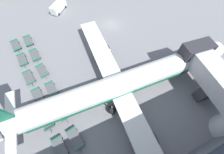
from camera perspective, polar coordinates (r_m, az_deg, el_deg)
name	(u,v)px	position (r m, az deg, el deg)	size (l,w,h in m)	color
ground_plane	(112,25)	(36.40, -0.16, 20.93)	(500.00, 500.00, 0.00)	gray
airplane	(123,84)	(22.29, 4.43, -2.83)	(34.22, 39.52, 13.15)	white
service_van	(58,7)	(42.69, -21.45, 25.52)	(4.89, 4.89, 2.09)	white
baggage_dolly_row_near_col_a	(16,46)	(37.07, -35.07, 10.66)	(3.85, 2.05, 0.92)	#515459
baggage_dolly_row_near_col_b	(22,60)	(33.43, -33.20, 5.98)	(3.84, 1.93, 0.92)	#515459
baggage_dolly_row_near_col_c	(29,78)	(30.05, -31.22, -0.21)	(3.85, 2.10, 0.92)	#515459
baggage_dolly_row_near_col_d	(38,96)	(27.25, -28.41, -7.07)	(3.84, 1.98, 0.92)	#515459
baggage_dolly_row_near_col_e	(47,120)	(25.00, -25.44, -15.95)	(3.84, 1.95, 0.92)	#515459
baggage_dolly_row_near_col_f	(60,148)	(23.44, -20.78, -26.02)	(3.84, 1.98, 0.92)	#515459
baggage_dolly_row_mid_a_col_a	(28,41)	(36.63, -31.46, 12.62)	(3.83, 1.91, 0.92)	#515459
baggage_dolly_row_mid_a_col_b	(35,55)	(32.97, -29.41, 7.91)	(3.84, 1.93, 0.92)	#515459
baggage_dolly_row_mid_a_col_c	(42,71)	(29.72, -26.99, 2.27)	(3.85, 2.16, 0.92)	#515459
baggage_dolly_row_mid_a_col_d	(52,90)	(26.81, -23.82, -4.81)	(3.83, 1.92, 0.92)	#515459
baggage_dolly_row_mid_a_col_e	(62,111)	(24.54, -20.06, -13.29)	(3.85, 2.10, 0.92)	#515459
baggage_dolly_row_mid_a_col_f	(75,139)	(22.98, -15.03, -23.54)	(3.85, 2.06, 0.92)	#515459
stand_guidance_stripe	(78,111)	(24.34, -14.14, -13.58)	(1.59, 26.61, 0.01)	white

